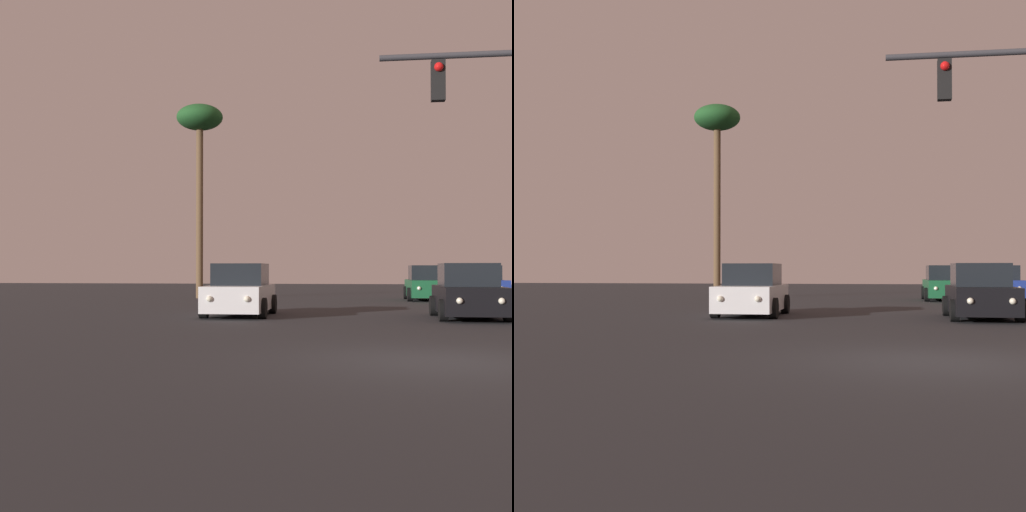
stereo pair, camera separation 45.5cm
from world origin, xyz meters
The scene contains 7 objects.
ground_plane centered at (0.00, 0.00, 0.00)m, with size 120.00×120.00×0.00m, color #28282B.
car_green centered at (2.04, 23.16, 0.76)m, with size 2.04×4.32×1.68m.
car_silver centered at (4.60, 30.48, 0.76)m, with size 2.04×4.31×1.68m.
car_blue centered at (4.67, 23.86, 0.76)m, with size 2.04×4.34×1.68m.
car_black centered at (2.05, 10.37, 0.76)m, with size 2.04×4.32×1.68m.
car_white centered at (-5.03, 10.68, 0.76)m, with size 2.04×4.31×1.68m.
palm_tree_mid centered at (-9.35, 24.00, 8.72)m, with size 2.40×2.40×10.03m.
Camera 2 is at (-0.85, -11.88, 1.50)m, focal length 50.00 mm.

